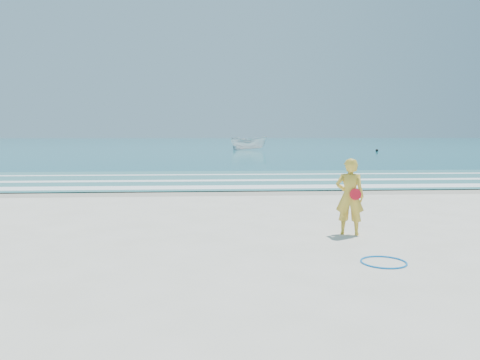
{
  "coord_description": "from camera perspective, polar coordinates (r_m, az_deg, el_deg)",
  "views": [
    {
      "loc": [
        -1.11,
        -10.03,
        2.42
      ],
      "look_at": [
        -0.19,
        4.0,
        1.0
      ],
      "focal_mm": 35.0,
      "sensor_mm": 36.0,
      "label": 1
    }
  ],
  "objects": [
    {
      "name": "boat",
      "position": [
        65.27,
        1.08,
        4.54
      ],
      "size": [
        5.27,
        2.48,
        1.96
      ],
      "primitive_type": "imported",
      "rotation": [
        0.0,
        0.0,
        1.46
      ],
      "color": "white",
      "rests_on": "ocean"
    },
    {
      "name": "foam_near",
      "position": [
        20.5,
        -0.6,
        -0.86
      ],
      "size": [
        400.0,
        1.4,
        0.01
      ],
      "primitive_type": "cube",
      "color": "white",
      "rests_on": "shallow"
    },
    {
      "name": "ground",
      "position": [
        10.38,
        2.53,
        -7.72
      ],
      "size": [
        400.0,
        400.0,
        0.0
      ],
      "primitive_type": "plane",
      "color": "silver",
      "rests_on": "ground"
    },
    {
      "name": "wet_sand",
      "position": [
        19.22,
        -0.39,
        -1.46
      ],
      "size": [
        400.0,
        2.4,
        0.0
      ],
      "primitive_type": "cube",
      "color": "#B2A893",
      "rests_on": "ground"
    },
    {
      "name": "hoop",
      "position": [
        9.26,
        17.1,
        -9.54
      ],
      "size": [
        1.07,
        1.07,
        0.03
      ],
      "primitive_type": "torus",
      "rotation": [
        0.0,
        0.0,
        0.3
      ],
      "color": "#0B78D5",
      "rests_on": "ground"
    },
    {
      "name": "foam_far",
      "position": [
        26.66,
        -1.33,
        0.67
      ],
      "size": [
        400.0,
        0.6,
        0.01
      ],
      "primitive_type": "cube",
      "color": "white",
      "rests_on": "shallow"
    },
    {
      "name": "foam_mid",
      "position": [
        23.38,
        -0.99,
        -0.04
      ],
      "size": [
        400.0,
        0.9,
        0.01
      ],
      "primitive_type": "cube",
      "color": "white",
      "rests_on": "shallow"
    },
    {
      "name": "ocean",
      "position": [
        115.06,
        -3.19,
        4.57
      ],
      "size": [
        400.0,
        190.0,
        0.04
      ],
      "primitive_type": "cube",
      "color": "#19727F",
      "rests_on": "ground"
    },
    {
      "name": "shallow",
      "position": [
        24.18,
        -1.08,
        0.13
      ],
      "size": [
        400.0,
        10.0,
        0.01
      ],
      "primitive_type": "cube",
      "color": "#59B7AD",
      "rests_on": "ocean"
    },
    {
      "name": "woman",
      "position": [
        11.4,
        13.24,
        -1.98
      ],
      "size": [
        0.77,
        0.64,
        1.83
      ],
      "color": "gold",
      "rests_on": "ground"
    },
    {
      "name": "buoy",
      "position": [
        61.32,
        16.35,
        3.48
      ],
      "size": [
        0.36,
        0.36,
        0.36
      ],
      "primitive_type": "sphere",
      "color": "black",
      "rests_on": "ocean"
    }
  ]
}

